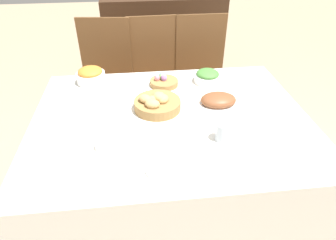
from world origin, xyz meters
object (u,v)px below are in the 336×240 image
object	(u,v)px
green_salad_bowl	(208,76)
spoon	(218,162)
butter_dish	(108,143)
carrot_bowl	(91,75)
egg_basket	(163,81)
chair_far_left	(106,80)
knife	(211,163)
ham_platter	(218,101)
dinner_plate	(175,165)
fork	(139,169)
chair_far_center	(155,77)
drinking_cup	(223,132)
bread_basket	(157,103)
chair_far_right	(202,75)
sideboard	(164,43)

from	to	relation	value
green_salad_bowl	spoon	bearing A→B (deg)	-99.24
butter_dish	carrot_bowl	bearing A→B (deg)	101.97
egg_basket	green_salad_bowl	xyz separation A→B (m)	(0.29, 0.01, 0.01)
butter_dish	chair_far_left	bearing A→B (deg)	95.02
spoon	knife	bearing A→B (deg)	176.14
ham_platter	knife	size ratio (longest dim) A/B	1.88
dinner_plate	fork	distance (m)	0.16
chair_far_center	ham_platter	distance (m)	0.91
dinner_plate	drinking_cup	distance (m)	0.31
ham_platter	knife	world-z (taller)	ham_platter
bread_basket	ham_platter	xyz separation A→B (m)	(0.36, 0.01, -0.02)
chair_far_right	knife	xyz separation A→B (m)	(-0.24, -1.31, 0.21)
chair_far_left	spoon	world-z (taller)	chair_far_left
dinner_plate	drinking_cup	world-z (taller)	drinking_cup
carrot_bowl	fork	world-z (taller)	carrot_bowl
sideboard	green_salad_bowl	xyz separation A→B (m)	(0.15, -1.44, 0.29)
chair_far_left	fork	distance (m)	1.35
ham_platter	carrot_bowl	xyz separation A→B (m)	(-0.76, 0.37, 0.03)
butter_dish	ham_platter	bearing A→B (deg)	26.40
chair_far_left	knife	size ratio (longest dim) A/B	5.97
carrot_bowl	ham_platter	bearing A→B (deg)	-25.97
carrot_bowl	spoon	bearing A→B (deg)	-53.46
chair_far_center	egg_basket	size ratio (longest dim) A/B	5.55
green_salad_bowl	knife	bearing A→B (deg)	-101.38
bread_basket	drinking_cup	world-z (taller)	bread_basket
egg_basket	chair_far_left	bearing A→B (deg)	128.17
egg_basket	drinking_cup	bearing A→B (deg)	-69.08
sideboard	fork	xyz separation A→B (m)	(-0.34, -2.22, 0.25)
dinner_plate	knife	world-z (taller)	dinner_plate
chair_far_center	bread_basket	distance (m)	0.87
chair_far_right	bread_basket	size ratio (longest dim) A/B	3.82
ham_platter	dinner_plate	size ratio (longest dim) A/B	1.16
chair_far_center	carrot_bowl	xyz separation A→B (m)	(-0.46, -0.45, 0.26)
chair_far_right	ham_platter	size ratio (longest dim) A/B	3.17
sideboard	knife	bearing A→B (deg)	-90.28
chair_far_left	dinner_plate	distance (m)	1.38
chair_far_right	sideboard	bearing A→B (deg)	104.61
carrot_bowl	chair_far_right	bearing A→B (deg)	27.78
egg_basket	ham_platter	size ratio (longest dim) A/B	0.57
chair_far_left	chair_far_right	distance (m)	0.81
sideboard	green_salad_bowl	bearing A→B (deg)	-84.25
chair_far_center	fork	xyz separation A→B (m)	(-0.17, -1.31, 0.21)
green_salad_bowl	chair_far_right	bearing A→B (deg)	80.63
carrot_bowl	fork	distance (m)	0.91
fork	egg_basket	bearing A→B (deg)	80.11
chair_far_center	sideboard	xyz separation A→B (m)	(0.16, 0.91, -0.04)
egg_basket	drinking_cup	xyz separation A→B (m)	(0.23, -0.60, 0.02)
egg_basket	green_salad_bowl	distance (m)	0.29
egg_basket	spoon	world-z (taller)	egg_basket
dinner_plate	fork	xyz separation A→B (m)	(-0.16, 0.00, -0.00)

